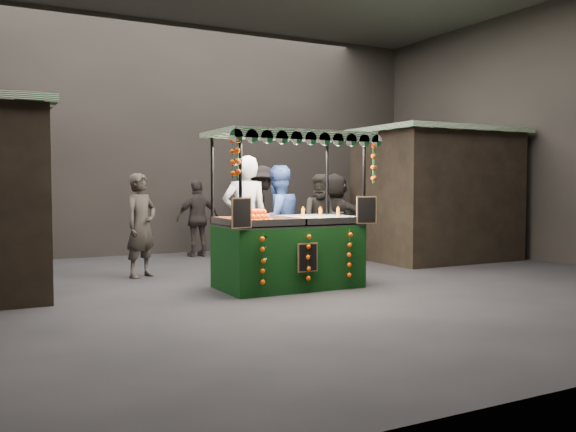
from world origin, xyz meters
TOP-DOWN VIEW (x-y plane):
  - ground at (0.00, 0.00)m, footprint 12.00×12.00m
  - market_hall at (0.00, 0.00)m, footprint 12.10×10.10m
  - neighbour_stall_right at (4.40, 1.50)m, footprint 3.00×2.20m
  - juice_stall at (0.21, -0.15)m, footprint 2.32×1.36m
  - vendor_grey at (-0.12, 0.70)m, footprint 0.79×0.60m
  - vendor_blue at (0.51, 0.85)m, footprint 0.95×0.78m
  - shopper_0 at (-1.45, 1.85)m, footprint 0.73×0.66m
  - shopper_1 at (1.93, 1.80)m, footprint 1.03×0.95m
  - shopper_2 at (0.31, 4.12)m, footprint 0.96×0.46m
  - shopper_3 at (1.69, 3.92)m, footprint 1.17×1.41m
  - shopper_4 at (-3.26, 2.42)m, footprint 1.00×0.80m
  - shopper_5 at (2.61, 2.43)m, footprint 1.28×1.62m
  - shopper_6 at (1.17, 3.83)m, footprint 0.53×0.73m

SIDE VIEW (x-z plane):
  - ground at x=0.00m, z-range 0.00..0.00m
  - juice_stall at x=0.21m, z-range -0.43..1.82m
  - shopper_2 at x=0.31m, z-range 0.00..1.59m
  - shopper_0 at x=-1.45m, z-range 0.00..1.68m
  - shopper_1 at x=1.93m, z-range 0.00..1.69m
  - shopper_5 at x=2.61m, z-range 0.00..1.72m
  - shopper_4 at x=-3.26m, z-range 0.00..1.78m
  - vendor_blue at x=0.51m, z-range 0.00..1.80m
  - shopper_6 at x=1.17m, z-range 0.00..1.83m
  - shopper_3 at x=1.69m, z-range 0.00..1.90m
  - vendor_grey at x=-0.12m, z-range 0.00..1.94m
  - neighbour_stall_right at x=4.40m, z-range 0.01..2.61m
  - market_hall at x=0.00m, z-range 0.86..5.91m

